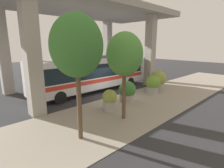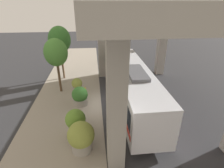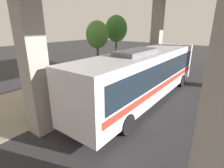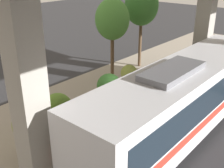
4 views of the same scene
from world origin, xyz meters
name	(u,v)px [view 3 (image 3 of 4)]	position (x,y,z in m)	size (l,w,h in m)	color
ground_plane	(113,91)	(0.00, 0.00, 0.00)	(80.00, 80.00, 0.00)	#2D2D30
sidewalk_strip	(86,83)	(-3.00, 0.00, 0.01)	(6.00, 40.00, 0.02)	gray
bus	(145,73)	(2.66, -0.14, 1.90)	(2.71, 12.43, 3.49)	silver
fire_hydrant	(110,78)	(-1.43, 1.42, 0.47)	(0.39, 0.19, 0.94)	gold
planter_front	(59,87)	(-1.88, -3.51, 0.87)	(1.38, 1.38, 1.74)	#9E998E
planter_middle	(96,77)	(-1.81, 0.01, 0.81)	(1.37, 1.37, 1.68)	#9E998E
planter_back	(109,71)	(-2.23, 2.36, 0.74)	(1.04, 1.04, 1.48)	#9E998E
planter_extra	(40,95)	(-1.41, -5.20, 0.99)	(1.61, 1.61, 1.97)	#9E998E
street_tree_near	(97,35)	(-3.89, 2.71, 3.95)	(2.14, 2.14, 5.27)	brown
street_tree_far	(116,29)	(-4.04, 6.01, 4.45)	(2.36, 2.36, 5.90)	brown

